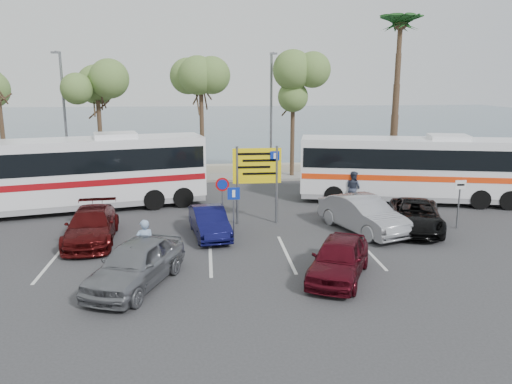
{
  "coord_description": "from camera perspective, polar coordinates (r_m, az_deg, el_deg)",
  "views": [
    {
      "loc": [
        -1.29,
        -18.86,
        6.53
      ],
      "look_at": [
        0.94,
        3.0,
        1.53
      ],
      "focal_mm": 35.0,
      "sensor_mm": 36.0,
      "label": 1
    }
  ],
  "objects": [
    {
      "name": "sign_parking",
      "position": [
        20.32,
        -2.56,
        -1.62
      ],
      "size": [
        0.5,
        0.07,
        2.25
      ],
      "color": "slate",
      "rests_on": "ground"
    },
    {
      "name": "car_maroon",
      "position": [
        21.45,
        -18.3,
        -3.68
      ],
      "size": [
        2.25,
        4.81,
        1.36
      ],
      "primitive_type": "imported",
      "rotation": [
        0.0,
        0.0,
        0.08
      ],
      "color": "#430B0B",
      "rests_on": "ground"
    },
    {
      "name": "sign_no_stop",
      "position": [
        21.82,
        -3.85,
        -0.34
      ],
      "size": [
        0.6,
        0.08,
        2.35
      ],
      "color": "slate",
      "rests_on": "ground"
    },
    {
      "name": "tree_mid",
      "position": [
        32.86,
        -6.34,
        12.95
      ],
      "size": [
        3.2,
        3.2,
        8.0
      ],
      "color": "#382619",
      "rests_on": "kerb_strip"
    },
    {
      "name": "kerb_strip",
      "position": [
        33.51,
        -3.5,
        1.68
      ],
      "size": [
        44.0,
        2.4,
        0.15
      ],
      "primitive_type": "cube",
      "color": "gray",
      "rests_on": "ground"
    },
    {
      "name": "car_blue",
      "position": [
        21.2,
        -5.35,
        -3.44
      ],
      "size": [
        1.89,
        3.92,
        1.24
      ],
      "primitive_type": "imported",
      "rotation": [
        0.0,
        0.0,
        0.16
      ],
      "color": "#0E0E41",
      "rests_on": "ground"
    },
    {
      "name": "street_lamp_right",
      "position": [
        32.72,
        1.76,
        9.42
      ],
      "size": [
        0.45,
        1.15,
        8.01
      ],
      "color": "slate",
      "rests_on": "kerb_strip"
    },
    {
      "name": "seawall",
      "position": [
        35.43,
        -3.64,
        2.65
      ],
      "size": [
        48.0,
        0.8,
        0.6
      ],
      "primitive_type": "cube",
      "color": "#9D967E",
      "rests_on": "ground"
    },
    {
      "name": "ground",
      "position": [
        20.0,
        -1.81,
        -6.25
      ],
      "size": [
        120.0,
        120.0,
        0.0
      ],
      "primitive_type": "plane",
      "color": "#303032",
      "rests_on": "ground"
    },
    {
      "name": "palm_tree",
      "position": [
        35.42,
        16.18,
        17.74
      ],
      "size": [
        4.8,
        4.8,
        11.2
      ],
      "color": "#382619",
      "rests_on": "kerb_strip"
    },
    {
      "name": "sign_taxi",
      "position": [
        23.73,
        22.22,
        -0.59
      ],
      "size": [
        0.5,
        0.07,
        2.2
      ],
      "color": "slate",
      "rests_on": "ground"
    },
    {
      "name": "car_red",
      "position": [
        16.99,
        9.45,
        -7.47
      ],
      "size": [
        3.23,
        4.35,
        1.38
      ],
      "primitive_type": "imported",
      "rotation": [
        0.0,
        0.0,
        -0.45
      ],
      "color": "#4D0B15",
      "rests_on": "ground"
    },
    {
      "name": "pedestrian_near",
      "position": [
        17.91,
        -12.58,
        -5.85
      ],
      "size": [
        0.75,
        0.6,
        1.79
      ],
      "primitive_type": "imported",
      "rotation": [
        0.0,
        0.0,
        3.45
      ],
      "color": "#8098BA",
      "rests_on": "ground"
    },
    {
      "name": "coach_bus_left",
      "position": [
        26.56,
        -19.52,
        1.8
      ],
      "size": [
        12.68,
        5.58,
        3.87
      ],
      "color": "white",
      "rests_on": "ground"
    },
    {
      "name": "lane_markings",
      "position": [
        19.01,
        -5.05,
        -7.31
      ],
      "size": [
        12.02,
        4.2,
        0.01
      ],
      "primitive_type": null,
      "color": "silver",
      "rests_on": "ground"
    },
    {
      "name": "car_silver_b",
      "position": [
        22.2,
        12.1,
        -2.5
      ],
      "size": [
        3.19,
        4.98,
        1.55
      ],
      "primitive_type": "imported",
      "rotation": [
        0.0,
        0.0,
        0.36
      ],
      "color": "#9A9BA0",
      "rests_on": "ground"
    },
    {
      "name": "street_lamp_left",
      "position": [
        33.58,
        -21.09,
        8.67
      ],
      "size": [
        0.45,
        1.15,
        8.01
      ],
      "color": "slate",
      "rests_on": "kerb_strip"
    },
    {
      "name": "pedestrian_far",
      "position": [
        26.66,
        11.05,
        0.42
      ],
      "size": [
        1.06,
        1.13,
        1.84
      ],
      "primitive_type": "imported",
      "rotation": [
        0.0,
        0.0,
        2.12
      ],
      "color": "#343B4F",
      "rests_on": "ground"
    },
    {
      "name": "coach_bus_right",
      "position": [
        28.05,
        17.35,
        2.31
      ],
      "size": [
        12.04,
        5.15,
        3.67
      ],
      "color": "white",
      "rests_on": "ground"
    },
    {
      "name": "tree_right",
      "position": [
        33.36,
        4.28,
        12.15
      ],
      "size": [
        3.2,
        3.2,
        7.4
      ],
      "color": "#382619",
      "rests_on": "kerb_strip"
    },
    {
      "name": "car_silver_a",
      "position": [
        16.57,
        -13.58,
        -7.96
      ],
      "size": [
        3.3,
        4.78,
        1.51
      ],
      "primitive_type": "imported",
      "rotation": [
        0.0,
        0.0,
        -0.38
      ],
      "color": "slate",
      "rests_on": "ground"
    },
    {
      "name": "sea",
      "position": [
        79.14,
        -4.9,
        8.03
      ],
      "size": [
        140.0,
        140.0,
        0.0
      ],
      "primitive_type": "plane",
      "color": "#42586B",
      "rests_on": "ground"
    },
    {
      "name": "tree_left",
      "position": [
        33.54,
        -17.71,
        11.32
      ],
      "size": [
        3.2,
        3.2,
        7.2
      ],
      "color": "#382619",
      "rests_on": "kerb_strip"
    },
    {
      "name": "suv_black",
      "position": [
        23.08,
        17.77,
        -2.57
      ],
      "size": [
        3.54,
        5.13,
        1.3
      ],
      "primitive_type": "imported",
      "rotation": [
        0.0,
        0.0,
        -0.32
      ],
      "color": "black",
      "rests_on": "ground"
    },
    {
      "name": "direction_sign",
      "position": [
        22.55,
        0.12,
        2.33
      ],
      "size": [
        2.2,
        0.12,
        3.6
      ],
      "color": "slate",
      "rests_on": "ground"
    }
  ]
}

